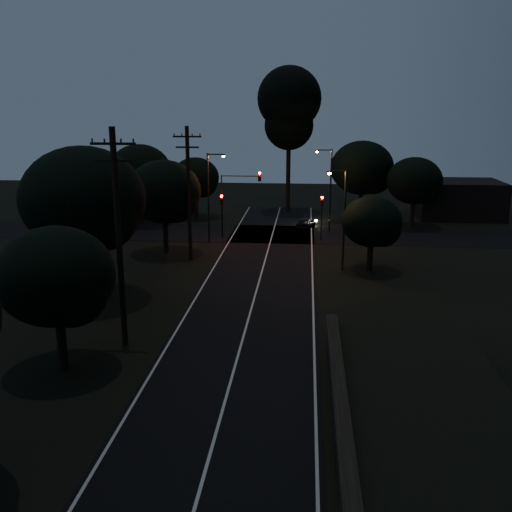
{
  "coord_description": "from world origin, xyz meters",
  "views": [
    {
      "loc": [
        3.19,
        -11.69,
        11.87
      ],
      "look_at": [
        0.0,
        24.0,
        2.5
      ],
      "focal_mm": 40.0,
      "sensor_mm": 36.0,
      "label": 1
    }
  ],
  "objects_px": {
    "utility_pole_mid": "(119,236)",
    "utility_pole_far": "(189,192)",
    "signal_mast": "(240,192)",
    "streetlight_a": "(210,192)",
    "signal_right": "(322,209)",
    "streetlight_b": "(329,184)",
    "tall_pine": "(289,107)",
    "car": "(306,223)",
    "streetlight_c": "(342,213)",
    "signal_left": "(222,208)"
  },
  "relations": [
    {
      "from": "signal_right",
      "to": "streetlight_b",
      "type": "relative_size",
      "value": 0.51
    },
    {
      "from": "utility_pole_mid",
      "to": "utility_pole_far",
      "type": "bearing_deg",
      "value": 90.0
    },
    {
      "from": "tall_pine",
      "to": "car",
      "type": "bearing_deg",
      "value": -77.56
    },
    {
      "from": "signal_mast",
      "to": "streetlight_c",
      "type": "xyz_separation_m",
      "value": [
        8.74,
        -9.99,
        0.01
      ]
    },
    {
      "from": "streetlight_b",
      "to": "streetlight_c",
      "type": "distance_m",
      "value": 14.01
    },
    {
      "from": "signal_right",
      "to": "signal_mast",
      "type": "height_order",
      "value": "signal_mast"
    },
    {
      "from": "utility_pole_mid",
      "to": "signal_left",
      "type": "distance_m",
      "value": 25.19
    },
    {
      "from": "streetlight_a",
      "to": "streetlight_c",
      "type": "distance_m",
      "value": 13.72
    },
    {
      "from": "utility_pole_mid",
      "to": "signal_right",
      "type": "distance_m",
      "value": 27.3
    },
    {
      "from": "signal_mast",
      "to": "streetlight_b",
      "type": "xyz_separation_m",
      "value": [
        8.22,
        4.01,
        0.3
      ]
    },
    {
      "from": "utility_pole_mid",
      "to": "tall_pine",
      "type": "xyz_separation_m",
      "value": [
        7.0,
        40.0,
        6.13
      ]
    },
    {
      "from": "signal_mast",
      "to": "streetlight_a",
      "type": "bearing_deg",
      "value": -140.23
    },
    {
      "from": "signal_right",
      "to": "streetlight_a",
      "type": "distance_m",
      "value": 10.26
    },
    {
      "from": "car",
      "to": "signal_left",
      "type": "bearing_deg",
      "value": 49.75
    },
    {
      "from": "tall_pine",
      "to": "car",
      "type": "xyz_separation_m",
      "value": [
        2.2,
        -9.97,
        -11.31
      ]
    },
    {
      "from": "utility_pole_far",
      "to": "streetlight_c",
      "type": "relative_size",
      "value": 1.4
    },
    {
      "from": "tall_pine",
      "to": "streetlight_c",
      "type": "xyz_separation_m",
      "value": [
        4.83,
        -25.0,
        -7.51
      ]
    },
    {
      "from": "signal_mast",
      "to": "streetlight_c",
      "type": "height_order",
      "value": "streetlight_c"
    },
    {
      "from": "signal_mast",
      "to": "streetlight_c",
      "type": "relative_size",
      "value": 0.83
    },
    {
      "from": "streetlight_a",
      "to": "signal_right",
      "type": "bearing_deg",
      "value": 11.34
    },
    {
      "from": "signal_left",
      "to": "streetlight_b",
      "type": "relative_size",
      "value": 0.51
    },
    {
      "from": "signal_left",
      "to": "streetlight_c",
      "type": "height_order",
      "value": "streetlight_c"
    },
    {
      "from": "car",
      "to": "streetlight_b",
      "type": "bearing_deg",
      "value": 170.84
    },
    {
      "from": "signal_mast",
      "to": "car",
      "type": "xyz_separation_m",
      "value": [
        6.11,
        5.04,
        -3.79
      ]
    },
    {
      "from": "streetlight_c",
      "to": "signal_right",
      "type": "bearing_deg",
      "value": 97.02
    },
    {
      "from": "signal_left",
      "to": "utility_pole_far",
      "type": "bearing_deg",
      "value": -99.94
    },
    {
      "from": "utility_pole_mid",
      "to": "streetlight_c",
      "type": "bearing_deg",
      "value": 51.74
    },
    {
      "from": "streetlight_c",
      "to": "tall_pine",
      "type": "bearing_deg",
      "value": 100.93
    },
    {
      "from": "signal_mast",
      "to": "streetlight_a",
      "type": "height_order",
      "value": "streetlight_a"
    },
    {
      "from": "utility_pole_mid",
      "to": "streetlight_b",
      "type": "xyz_separation_m",
      "value": [
        11.31,
        29.0,
        -1.1
      ]
    },
    {
      "from": "streetlight_b",
      "to": "streetlight_c",
      "type": "height_order",
      "value": "streetlight_b"
    },
    {
      "from": "streetlight_a",
      "to": "tall_pine",
      "type": "bearing_deg",
      "value": 69.64
    },
    {
      "from": "utility_pole_mid",
      "to": "streetlight_c",
      "type": "relative_size",
      "value": 1.47
    },
    {
      "from": "signal_right",
      "to": "tall_pine",
      "type": "bearing_deg",
      "value": 103.49
    },
    {
      "from": "utility_pole_mid",
      "to": "streetlight_a",
      "type": "xyz_separation_m",
      "value": [
        0.69,
        23.0,
        -1.1
      ]
    },
    {
      "from": "signal_mast",
      "to": "streetlight_b",
      "type": "bearing_deg",
      "value": 25.99
    },
    {
      "from": "signal_right",
      "to": "streetlight_b",
      "type": "bearing_deg",
      "value": 80.0
    },
    {
      "from": "utility_pole_mid",
      "to": "tall_pine",
      "type": "relative_size",
      "value": 0.67
    },
    {
      "from": "signal_right",
      "to": "streetlight_a",
      "type": "bearing_deg",
      "value": -168.66
    },
    {
      "from": "signal_right",
      "to": "car",
      "type": "relative_size",
      "value": 1.27
    },
    {
      "from": "utility_pole_far",
      "to": "streetlight_a",
      "type": "height_order",
      "value": "utility_pole_far"
    },
    {
      "from": "signal_right",
      "to": "streetlight_a",
      "type": "height_order",
      "value": "streetlight_a"
    },
    {
      "from": "utility_pole_mid",
      "to": "car",
      "type": "bearing_deg",
      "value": 72.97
    },
    {
      "from": "streetlight_a",
      "to": "streetlight_c",
      "type": "bearing_deg",
      "value": -35.69
    },
    {
      "from": "utility_pole_far",
      "to": "car",
      "type": "bearing_deg",
      "value": 54.77
    },
    {
      "from": "streetlight_a",
      "to": "streetlight_c",
      "type": "relative_size",
      "value": 1.07
    },
    {
      "from": "signal_right",
      "to": "signal_left",
      "type": "bearing_deg",
      "value": 180.0
    },
    {
      "from": "signal_mast",
      "to": "car",
      "type": "distance_m",
      "value": 8.78
    },
    {
      "from": "car",
      "to": "signal_mast",
      "type": "bearing_deg",
      "value": 56.36
    },
    {
      "from": "utility_pole_mid",
      "to": "signal_mast",
      "type": "height_order",
      "value": "utility_pole_mid"
    }
  ]
}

